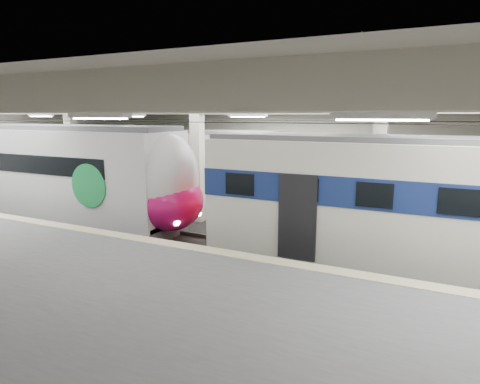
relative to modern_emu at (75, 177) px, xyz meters
The scene contains 4 objects.
station_hall 7.88m from the modern_emu, 12.84° to the right, with size 36.00×24.00×5.75m.
modern_emu is the anchor object (origin of this frame).
older_rer 14.07m from the modern_emu, ahead, with size 13.11×2.89×4.34m.
far_train 5.61m from the modern_emu, 78.96° to the left, with size 13.03×3.02×4.18m.
Camera 1 is at (6.77, -12.86, 4.97)m, focal length 30.00 mm.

